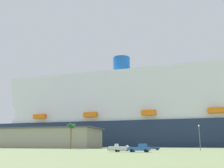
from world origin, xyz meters
TOP-DOWN VIEW (x-y plane):
  - ground_plane at (0.00, 30.00)m, footprint 600.00×600.00m
  - cruise_ship at (22.65, 73.55)m, footprint 294.12×42.51m
  - terminal_building at (-46.31, 29.60)m, footprint 67.21×25.31m
  - pickup_truck at (14.32, -15.15)m, footprint 5.76×2.68m
  - small_boat_on_trailer at (8.98, -14.66)m, footprint 7.38×2.35m
  - palm_tree at (-16.96, 9.74)m, footprint 3.64×3.58m
  - street_lamp at (30.41, 4.46)m, footprint 0.56×0.56m
  - parked_car_blue_suv at (15.10, 5.53)m, footprint 4.70×2.13m

SIDE VIEW (x-z plane):
  - ground_plane at x=0.00m, z-range 0.00..0.00m
  - parked_car_blue_suv at x=15.10m, z-range 0.04..1.62m
  - small_boat_on_trailer at x=8.98m, z-range -0.11..2.04m
  - pickup_truck at x=14.32m, z-range -0.06..2.14m
  - terminal_building at x=-46.31m, z-range 0.02..9.40m
  - street_lamp at x=30.41m, z-range 1.21..9.28m
  - palm_tree at x=-16.96m, z-range 2.94..12.87m
  - cruise_ship at x=22.65m, z-range -13.70..50.88m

